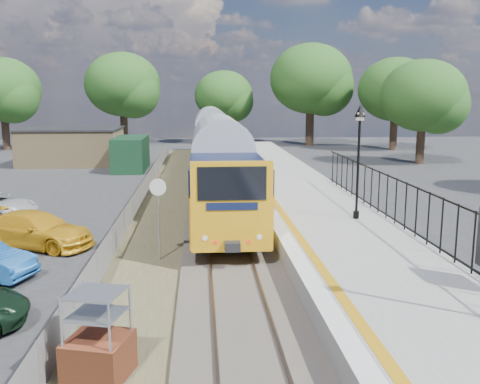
{
  "coord_description": "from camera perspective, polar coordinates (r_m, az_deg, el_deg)",
  "views": [
    {
      "loc": [
        -1.02,
        -14.84,
        5.83
      ],
      "look_at": [
        0.57,
        6.31,
        2.0
      ],
      "focal_mm": 40.0,
      "sensor_mm": 36.0,
      "label": 1
    }
  ],
  "objects": [
    {
      "name": "train",
      "position": [
        37.63,
        -2.74,
        4.9
      ],
      "size": [
        2.82,
        40.83,
        3.51
      ],
      "color": "orange",
      "rests_on": "ground"
    },
    {
      "name": "palisade_fence",
      "position": [
        19.09,
        19.16,
        -2.41
      ],
      "size": [
        0.12,
        26.0,
        2.0
      ],
      "color": "black",
      "rests_on": "platform"
    },
    {
      "name": "speed_sign",
      "position": [
        18.95,
        -8.71,
        -1.36
      ],
      "size": [
        0.59,
        0.16,
        2.99
      ],
      "rotation": [
        0.0,
        0.0,
        -0.22
      ],
      "color": "#999EA3",
      "rests_on": "ground"
    },
    {
      "name": "track_bed",
      "position": [
        25.18,
        -2.96,
        -2.95
      ],
      "size": [
        5.9,
        80.0,
        0.29
      ],
      "color": "#473F38",
      "rests_on": "ground"
    },
    {
      "name": "victorian_lamp_north",
      "position": [
        21.83,
        12.6,
        5.97
      ],
      "size": [
        0.44,
        0.44,
        4.6
      ],
      "color": "black",
      "rests_on": "platform"
    },
    {
      "name": "platform_edge",
      "position": [
        23.57,
        3.49,
        -1.84
      ],
      "size": [
        0.9,
        70.0,
        0.01
      ],
      "color": "silver",
      "rests_on": "platform"
    },
    {
      "name": "brick_plinth",
      "position": [
        11.75,
        -14.92,
        -14.75
      ],
      "size": [
        1.48,
        1.48,
        1.94
      ],
      "rotation": [
        0.0,
        0.0,
        -0.27
      ],
      "color": "brown",
      "rests_on": "ground"
    },
    {
      "name": "platform",
      "position": [
        24.03,
        8.36,
        -2.81
      ],
      "size": [
        5.0,
        70.0,
        0.9
      ],
      "primitive_type": "cube",
      "color": "gray",
      "rests_on": "ground"
    },
    {
      "name": "car_yellow",
      "position": [
        22.32,
        -20.95,
        -3.78
      ],
      "size": [
        5.08,
        3.65,
        1.37
      ],
      "primitive_type": "imported",
      "rotation": [
        0.0,
        0.0,
        1.16
      ],
      "color": "gold",
      "rests_on": "ground"
    },
    {
      "name": "outbuilding",
      "position": [
        47.29,
        -16.41,
        4.59
      ],
      "size": [
        10.8,
        10.1,
        3.12
      ],
      "color": "#A1885B",
      "rests_on": "ground"
    },
    {
      "name": "ground",
      "position": [
        15.97,
        -0.36,
        -11.17
      ],
      "size": [
        120.0,
        120.0,
        0.0
      ],
      "primitive_type": "plane",
      "color": "#2D2D30",
      "rests_on": "ground"
    },
    {
      "name": "tree_line",
      "position": [
        56.89,
        -1.9,
        11.01
      ],
      "size": [
        56.8,
        43.8,
        11.88
      ],
      "color": "#332319",
      "rests_on": "ground"
    },
    {
      "name": "wire_fence",
      "position": [
        27.52,
        -10.86,
        -0.9
      ],
      "size": [
        0.06,
        52.0,
        1.2
      ],
      "color": "#999EA3",
      "rests_on": "ground"
    }
  ]
}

